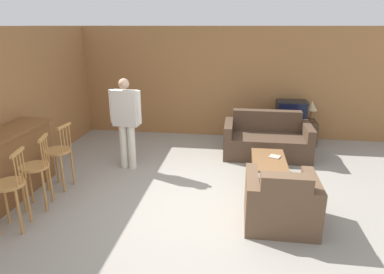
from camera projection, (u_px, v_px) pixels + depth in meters
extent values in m
plane|color=gray|center=(192.00, 208.00, 5.12)|extent=(24.00, 24.00, 0.00)
cube|color=#9E6B3D|center=(213.00, 83.00, 8.20)|extent=(9.40, 0.08, 2.60)
cube|color=#9E6B3D|center=(33.00, 99.00, 6.41)|extent=(0.08, 8.70, 2.60)
cylinder|color=#B77F42|center=(8.00, 184.00, 4.42)|extent=(0.50, 0.50, 0.04)
cylinder|color=#B77F42|center=(6.00, 202.00, 4.66)|extent=(0.04, 0.04, 0.63)
cylinder|color=#B77F42|center=(28.00, 201.00, 4.67)|extent=(0.04, 0.04, 0.63)
cylinder|color=#B77F42|center=(19.00, 213.00, 4.39)|extent=(0.04, 0.04, 0.63)
cylinder|color=#B77F42|center=(24.00, 165.00, 4.48)|extent=(0.02, 0.02, 0.39)
cylinder|color=#B77F42|center=(21.00, 167.00, 4.40)|extent=(0.02, 0.02, 0.39)
cylinder|color=#B77F42|center=(18.00, 170.00, 4.32)|extent=(0.02, 0.02, 0.39)
cylinder|color=#B77F42|center=(16.00, 173.00, 4.24)|extent=(0.02, 0.02, 0.39)
cube|color=#B77F42|center=(17.00, 152.00, 4.30)|extent=(0.11, 0.36, 0.04)
cylinder|color=#B77F42|center=(34.00, 167.00, 4.97)|extent=(0.51, 0.51, 0.04)
cylinder|color=#B77F42|center=(31.00, 184.00, 5.20)|extent=(0.04, 0.04, 0.63)
cylinder|color=#B77F42|center=(23.00, 193.00, 4.92)|extent=(0.04, 0.04, 0.63)
cylinder|color=#B77F42|center=(51.00, 183.00, 5.23)|extent=(0.04, 0.04, 0.63)
cylinder|color=#B77F42|center=(45.00, 192.00, 4.95)|extent=(0.04, 0.04, 0.63)
cylinder|color=#B77F42|center=(48.00, 149.00, 5.04)|extent=(0.02, 0.02, 0.39)
cylinder|color=#B77F42|center=(46.00, 151.00, 4.96)|extent=(0.02, 0.02, 0.39)
cylinder|color=#B77F42|center=(44.00, 153.00, 4.88)|extent=(0.02, 0.02, 0.39)
cylinder|color=#B77F42|center=(42.00, 155.00, 4.80)|extent=(0.02, 0.02, 0.39)
cube|color=#B77F42|center=(43.00, 138.00, 4.85)|extent=(0.12, 0.36, 0.04)
cylinder|color=#B77F42|center=(57.00, 151.00, 5.59)|extent=(0.46, 0.46, 0.04)
cylinder|color=#B77F42|center=(57.00, 166.00, 5.86)|extent=(0.04, 0.04, 0.63)
cylinder|color=#B77F42|center=(46.00, 173.00, 5.59)|extent=(0.04, 0.04, 0.63)
cylinder|color=#B77F42|center=(72.00, 167.00, 5.80)|extent=(0.04, 0.04, 0.63)
cylinder|color=#B77F42|center=(63.00, 174.00, 5.53)|extent=(0.04, 0.04, 0.63)
cylinder|color=#B77F42|center=(70.00, 137.00, 5.60)|extent=(0.02, 0.02, 0.39)
cylinder|color=#B77F42|center=(67.00, 138.00, 5.53)|extent=(0.02, 0.02, 0.39)
cylinder|color=#B77F42|center=(64.00, 140.00, 5.45)|extent=(0.02, 0.02, 0.39)
cylinder|color=#B77F42|center=(61.00, 142.00, 5.37)|extent=(0.02, 0.02, 0.39)
cube|color=#B77F42|center=(64.00, 126.00, 5.42)|extent=(0.07, 0.36, 0.04)
cube|color=#4C3828|center=(266.00, 145.00, 7.12)|extent=(1.44, 0.96, 0.45)
cube|color=#4C3828|center=(267.00, 120.00, 7.33)|extent=(1.44, 0.22, 0.44)
cube|color=#4C3828|center=(228.00, 138.00, 7.19)|extent=(0.16, 0.96, 0.69)
cube|color=#4C3828|center=(307.00, 142.00, 6.98)|extent=(0.16, 0.96, 0.69)
cube|color=brown|center=(280.00, 208.00, 4.69)|extent=(0.63, 0.91, 0.45)
cube|color=brown|center=(286.00, 191.00, 4.23)|extent=(0.63, 0.22, 0.42)
cube|color=brown|center=(311.00, 202.00, 4.60)|extent=(0.16, 0.91, 0.68)
cube|color=brown|center=(251.00, 199.00, 4.70)|extent=(0.16, 0.91, 0.68)
cube|color=brown|center=(269.00, 160.00, 5.93)|extent=(0.58, 1.07, 0.04)
cube|color=brown|center=(255.00, 182.00, 5.56)|extent=(0.06, 0.06, 0.37)
cube|color=brown|center=(286.00, 184.00, 5.49)|extent=(0.06, 0.06, 0.37)
cube|color=brown|center=(253.00, 159.00, 6.49)|extent=(0.06, 0.06, 0.37)
cube|color=brown|center=(280.00, 161.00, 6.43)|extent=(0.06, 0.06, 0.37)
cube|color=#513823|center=(289.00, 132.00, 7.93)|extent=(1.18, 0.55, 0.53)
cube|color=black|center=(291.00, 111.00, 7.78)|extent=(0.67, 0.40, 0.47)
cube|color=black|center=(292.00, 113.00, 7.58)|extent=(0.60, 0.01, 0.40)
cube|color=#B7AD99|center=(275.00, 157.00, 6.01)|extent=(0.23, 0.23, 0.02)
cylinder|color=brown|center=(310.00, 121.00, 7.79)|extent=(0.16, 0.16, 0.02)
cylinder|color=brown|center=(311.00, 115.00, 7.75)|extent=(0.03, 0.03, 0.24)
cone|color=tan|center=(312.00, 106.00, 7.68)|extent=(0.26, 0.26, 0.21)
cylinder|color=silver|center=(124.00, 146.00, 6.49)|extent=(0.14, 0.14, 0.84)
cylinder|color=silver|center=(132.00, 147.00, 6.46)|extent=(0.14, 0.14, 0.84)
cube|color=beige|center=(125.00, 108.00, 6.24)|extent=(0.48, 0.22, 0.66)
cylinder|color=beige|center=(112.00, 106.00, 6.29)|extent=(0.09, 0.09, 0.61)
cylinder|color=beige|center=(138.00, 107.00, 6.18)|extent=(0.09, 0.09, 0.61)
sphere|color=tan|center=(124.00, 84.00, 6.11)|extent=(0.19, 0.19, 0.19)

